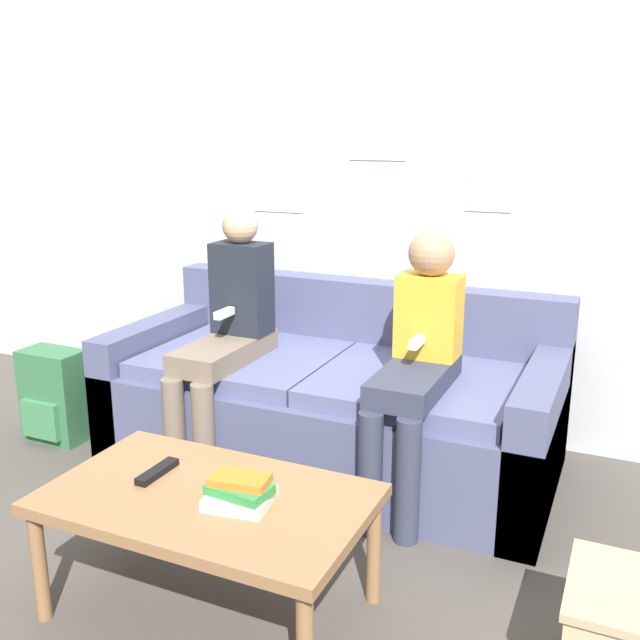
{
  "coord_description": "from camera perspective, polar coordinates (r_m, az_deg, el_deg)",
  "views": [
    {
      "loc": [
        1.17,
        -2.13,
        1.42
      ],
      "look_at": [
        0.0,
        0.43,
        0.67
      ],
      "focal_mm": 40.0,
      "sensor_mm": 36.0,
      "label": 1
    }
  ],
  "objects": [
    {
      "name": "person_right",
      "position": [
        2.72,
        7.79,
        -2.9
      ],
      "size": [
        0.24,
        0.6,
        1.06
      ],
      "color": "#33384C",
      "rests_on": "ground_plane"
    },
    {
      "name": "book_stack",
      "position": [
        2.09,
        -6.45,
        -13.51
      ],
      "size": [
        0.2,
        0.18,
        0.08
      ],
      "color": "silver",
      "rests_on": "coffee_table"
    },
    {
      "name": "ground_plane",
      "position": [
        2.82,
        -3.73,
        -15.42
      ],
      "size": [
        10.0,
        10.0,
        0.0
      ],
      "primitive_type": "plane",
      "color": "#4C4742"
    },
    {
      "name": "person_left",
      "position": [
        3.06,
        -7.49,
        -0.69
      ],
      "size": [
        0.24,
        0.6,
        1.1
      ],
      "color": "#756656",
      "rests_on": "ground_plane"
    },
    {
      "name": "wall_back",
      "position": [
        3.44,
        4.79,
        12.86
      ],
      "size": [
        8.0,
        0.06,
        2.6
      ],
      "color": "silver",
      "rests_on": "ground_plane"
    },
    {
      "name": "coffee_table",
      "position": [
        2.2,
        -8.99,
        -14.53
      ],
      "size": [
        0.95,
        0.57,
        0.39
      ],
      "color": "#8E6642",
      "rests_on": "ground_plane"
    },
    {
      "name": "backpack",
      "position": [
        3.58,
        -20.48,
        -5.73
      ],
      "size": [
        0.29,
        0.2,
        0.44
      ],
      "color": "#336B42",
      "rests_on": "ground_plane"
    },
    {
      "name": "tv_remote",
      "position": [
        2.31,
        -12.89,
        -11.73
      ],
      "size": [
        0.04,
        0.17,
        0.02
      ],
      "rotation": [
        0.0,
        0.0,
        -0.02
      ],
      "color": "black",
      "rests_on": "coffee_table"
    },
    {
      "name": "couch",
      "position": [
        3.15,
        1.01,
        -6.61
      ],
      "size": [
        1.91,
        0.89,
        0.75
      ],
      "color": "#4C5175",
      "rests_on": "ground_plane"
    }
  ]
}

